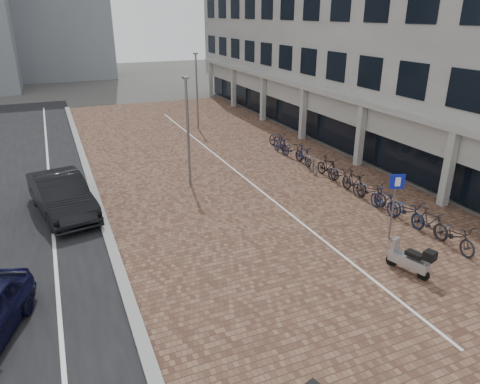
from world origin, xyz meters
name	(u,v)px	position (x,y,z in m)	size (l,w,h in m)	color
ground	(322,305)	(0.00, 0.00, 0.00)	(140.00, 140.00, 0.00)	#474442
plaza_brick	(230,170)	(2.00, 12.00, 0.01)	(14.50, 42.00, 0.04)	brown
street_asphalt	(2,202)	(-9.00, 12.00, 0.01)	(8.00, 50.00, 0.03)	black
curb	(93,188)	(-5.10, 12.00, 0.07)	(0.35, 42.00, 0.14)	gray
lane_line	(50,195)	(-7.00, 12.00, 0.02)	(0.12, 44.00, 0.00)	white
parking_line	(234,169)	(2.20, 12.00, 0.04)	(0.10, 30.00, 0.00)	white
office_building	(366,3)	(12.97, 16.00, 8.44)	(8.40, 40.00, 15.00)	#ACACA7
car_dark	(62,195)	(-6.50, 9.61, 0.85)	(1.80, 5.16, 1.70)	black
scooter_front	(409,259)	(3.50, 0.36, 0.54)	(0.49, 1.56, 1.07)	#A6A7AC
parking_sign	(395,196)	(4.53, 2.43, 1.75)	(0.52, 0.22, 2.58)	slate
lamp_near	(188,134)	(-0.62, 10.77, 2.58)	(0.12, 0.12, 5.16)	slate
lamp_far	(197,92)	(3.26, 21.32, 2.64)	(0.12, 0.12, 5.27)	gray
bike_row	(339,175)	(6.11, 7.90, 0.52)	(1.35, 15.82, 1.05)	black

